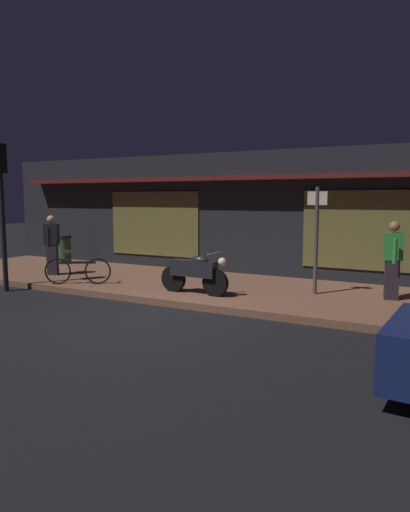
{
  "coord_description": "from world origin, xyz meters",
  "views": [
    {
      "loc": [
        5.15,
        -7.21,
        2.31
      ],
      "look_at": [
        0.01,
        2.4,
        0.95
      ],
      "focal_mm": 32.86,
      "sensor_mm": 36.0,
      "label": 1
    }
  ],
  "objects_px": {
    "motorcycle": "(195,272)",
    "person_photographer": "(52,244)",
    "bicycle_parked": "(78,270)",
    "traffic_light_pole": "(1,191)",
    "sign_post": "(316,234)",
    "trash_bin": "(64,249)",
    "person_bystander": "(393,259)"
  },
  "relations": [
    {
      "from": "bicycle_parked",
      "to": "person_photographer",
      "type": "relative_size",
      "value": 0.88
    },
    {
      "from": "person_photographer",
      "to": "traffic_light_pole",
      "type": "xyz_separation_m",
      "value": [
        0.19,
        -1.73,
        1.45
      ]
    },
    {
      "from": "trash_bin",
      "to": "traffic_light_pole",
      "type": "relative_size",
      "value": 0.26
    },
    {
      "from": "bicycle_parked",
      "to": "sign_post",
      "type": "distance_m",
      "value": 5.89
    },
    {
      "from": "bicycle_parked",
      "to": "trash_bin",
      "type": "distance_m",
      "value": 4.0
    },
    {
      "from": "motorcycle",
      "to": "trash_bin",
      "type": "bearing_deg",
      "value": 160.08
    },
    {
      "from": "person_photographer",
      "to": "person_bystander",
      "type": "relative_size",
      "value": 1.0
    },
    {
      "from": "person_bystander",
      "to": "trash_bin",
      "type": "distance_m",
      "value": 10.24
    },
    {
      "from": "bicycle_parked",
      "to": "trash_bin",
      "type": "bearing_deg",
      "value": 139.41
    },
    {
      "from": "traffic_light_pole",
      "to": "person_bystander",
      "type": "bearing_deg",
      "value": 17.84
    },
    {
      "from": "motorcycle",
      "to": "trash_bin",
      "type": "xyz_separation_m",
      "value": [
        -6.23,
        2.26,
        -0.03
      ]
    },
    {
      "from": "trash_bin",
      "to": "traffic_light_pole",
      "type": "xyz_separation_m",
      "value": [
        1.57,
        -3.57,
        1.86
      ]
    },
    {
      "from": "trash_bin",
      "to": "person_photographer",
      "type": "bearing_deg",
      "value": -52.98
    },
    {
      "from": "person_photographer",
      "to": "trash_bin",
      "type": "bearing_deg",
      "value": 127.02
    },
    {
      "from": "person_photographer",
      "to": "traffic_light_pole",
      "type": "distance_m",
      "value": 2.27
    },
    {
      "from": "person_bystander",
      "to": "trash_bin",
      "type": "bearing_deg",
      "value": 175.57
    },
    {
      "from": "bicycle_parked",
      "to": "traffic_light_pole",
      "type": "bearing_deg",
      "value": -146.48
    },
    {
      "from": "motorcycle",
      "to": "person_photographer",
      "type": "height_order",
      "value": "person_photographer"
    },
    {
      "from": "motorcycle",
      "to": "trash_bin",
      "type": "distance_m",
      "value": 6.62
    },
    {
      "from": "sign_post",
      "to": "traffic_light_pole",
      "type": "height_order",
      "value": "traffic_light_pole"
    },
    {
      "from": "bicycle_parked",
      "to": "traffic_light_pole",
      "type": "relative_size",
      "value": 0.41
    },
    {
      "from": "person_photographer",
      "to": "sign_post",
      "type": "relative_size",
      "value": 0.7
    },
    {
      "from": "bicycle_parked",
      "to": "person_bystander",
      "type": "xyz_separation_m",
      "value": [
        7.17,
        1.81,
        0.52
      ]
    },
    {
      "from": "motorcycle",
      "to": "sign_post",
      "type": "height_order",
      "value": "sign_post"
    },
    {
      "from": "motorcycle",
      "to": "trash_bin",
      "type": "relative_size",
      "value": 1.83
    },
    {
      "from": "person_photographer",
      "to": "bicycle_parked",
      "type": "bearing_deg",
      "value": -24.85
    },
    {
      "from": "motorcycle",
      "to": "traffic_light_pole",
      "type": "distance_m",
      "value": 5.17
    },
    {
      "from": "person_bystander",
      "to": "traffic_light_pole",
      "type": "distance_m",
      "value": 9.18
    },
    {
      "from": "motorcycle",
      "to": "person_bystander",
      "type": "distance_m",
      "value": 4.26
    },
    {
      "from": "person_bystander",
      "to": "person_photographer",
      "type": "bearing_deg",
      "value": -173.24
    },
    {
      "from": "person_photographer",
      "to": "person_bystander",
      "type": "xyz_separation_m",
      "value": [
        8.82,
        1.05,
        0.0
      ]
    },
    {
      "from": "bicycle_parked",
      "to": "traffic_light_pole",
      "type": "xyz_separation_m",
      "value": [
        -1.46,
        -0.97,
        1.97
      ]
    }
  ]
}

